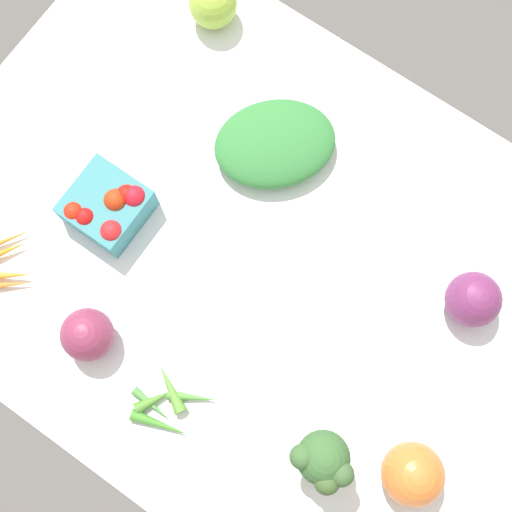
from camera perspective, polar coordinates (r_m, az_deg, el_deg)
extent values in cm
cube|color=white|center=(102.92, 0.00, -0.38)|extent=(104.00, 76.00, 2.00)
ellipsoid|color=#327A38|center=(104.89, 1.60, 9.40)|extent=(23.23, 23.42, 5.04)
cylinder|color=#A2D086|center=(97.59, 5.36, -16.31)|extent=(3.56, 3.56, 4.71)
sphere|color=#366030|center=(92.58, 5.66, -16.48)|extent=(7.16, 7.16, 7.16)
sphere|color=#3A5B30|center=(91.55, 7.18, -17.67)|extent=(3.32, 3.32, 3.32)
sphere|color=#395F31|center=(90.79, 3.88, -16.44)|extent=(3.29, 3.29, 3.29)
sphere|color=#3B592B|center=(92.07, 5.95, -18.27)|extent=(3.51, 3.51, 3.51)
sphere|color=#99C03E|center=(114.71, -3.64, 20.33)|extent=(7.74, 7.74, 7.74)
sphere|color=#6F2B5A|center=(101.54, 17.75, -3.48)|extent=(7.97, 7.97, 7.97)
sphere|color=#842F4C|center=(99.11, -13.96, -6.42)|extent=(7.59, 7.59, 7.59)
cone|color=#4E8F3A|center=(99.07, -5.30, -11.72)|extent=(7.06, 4.79, 1.52)
cone|color=#4A822C|center=(99.49, -8.29, -11.90)|extent=(4.55, 6.22, 1.83)
cone|color=#568C33|center=(99.24, -7.19, -10.92)|extent=(7.43, 5.34, 1.96)
cone|color=#4E8C43|center=(99.87, -8.83, -12.16)|extent=(6.74, 1.81, 1.34)
cone|color=#438A2E|center=(99.48, -8.07, -13.80)|extent=(8.69, 4.00, 1.72)
sphere|color=orange|center=(97.72, 13.00, -17.39)|extent=(8.57, 8.57, 8.57)
cube|color=teal|center=(103.54, -12.35, 4.08)|extent=(10.61, 10.61, 5.59)
sphere|color=red|center=(102.26, -15.01, 3.57)|extent=(3.08, 3.08, 3.08)
sphere|color=red|center=(100.95, -11.33, 4.83)|extent=(2.49, 2.49, 2.49)
sphere|color=red|center=(100.66, -10.16, 4.91)|extent=(3.35, 3.35, 3.35)
sphere|color=red|center=(100.89, -10.78, 5.05)|extent=(3.08, 3.08, 3.08)
sphere|color=red|center=(99.89, -12.02, 2.04)|extent=(3.28, 3.28, 3.28)
sphere|color=red|center=(100.85, -11.70, 4.59)|extent=(3.39, 3.39, 3.39)
sphere|color=red|center=(101.24, -14.13, 3.18)|extent=(2.75, 2.75, 2.75)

